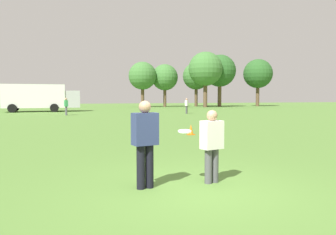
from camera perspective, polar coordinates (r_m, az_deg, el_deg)
The scene contains 14 objects.
ground_plane at distance 6.38m, azimuth 4.75°, elevation -12.44°, with size 159.57×159.57×0.00m, color #517A33.
player_thrower at distance 6.29m, azimuth -4.03°, elevation -3.80°, with size 0.52×0.36×1.69m.
player_defender at distance 6.75m, azimuth 7.64°, elevation -4.31°, with size 0.49×0.36×1.49m.
frisbee at distance 6.55m, azimuth 2.91°, elevation -2.41°, with size 0.27×0.27×0.06m.
traffic_cone at distance 15.21m, azimuth 4.01°, elevation -2.16°, with size 0.32×0.32×0.48m.
box_truck at distance 41.22m, azimuth -21.42°, elevation 3.37°, with size 8.57×3.19×3.18m.
bystander_sideline_watcher at distance 34.24m, azimuth 3.26°, elevation 2.20°, with size 0.47×0.51×1.61m.
bystander_far_jogger at distance 32.47m, azimuth -17.33°, elevation 2.01°, with size 0.37×0.51×1.66m.
tree_center_elm at distance 55.95m, azimuth -4.46°, elevation 7.23°, with size 4.72×4.72×7.67m.
tree_east_birch at distance 57.51m, azimuth -0.56°, elevation 6.98°, with size 4.57×4.57×7.43m.
tree_east_oak at distance 55.67m, azimuth 6.54°, elevation 8.37°, with size 5.70×5.70×9.27m.
tree_far_east_pine at distance 60.05m, azimuth 4.94°, elevation 7.16°, with size 4.89×4.89×7.95m.
tree_far_west_pine at distance 58.63m, azimuth 9.01°, elevation 8.01°, with size 5.61×5.61×9.12m.
tree_horizon_center at distance 63.28m, azimuth 15.40°, elevation 7.34°, with size 5.36×5.36×8.71m.
Camera 1 is at (-2.30, -5.68, 1.77)m, focal length 35.00 mm.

